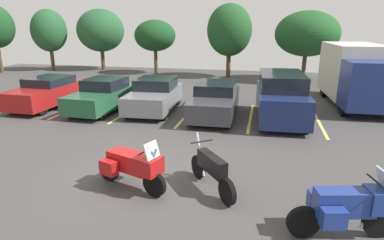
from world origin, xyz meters
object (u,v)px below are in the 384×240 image
Objects in this scene: car_green at (104,95)px; car_navy at (281,97)px; car_grey at (155,95)px; box_truck at (356,74)px; car_red at (48,92)px; car_charcoal at (215,100)px; motorcycle_second at (348,206)px; motorcycle_touring at (132,165)px; motorcycle_third at (211,169)px.

car_navy reaches higher than car_green.
box_truck is at bearing 19.59° from car_grey.
car_charcoal is (8.49, 0.04, 0.01)m from car_red.
motorcycle_second is 0.45× the size of car_navy.
car_red is 11.33m from car_navy.
motorcycle_touring is at bearing 169.36° from motorcycle_second.
motorcycle_second is at bearing -51.03° from car_grey.
car_red is 0.98× the size of car_charcoal.
car_charcoal is at bearing -150.71° from box_truck.
motorcycle_third is 6.84m from car_charcoal.
box_truck is (7.56, 10.87, 0.95)m from motorcycle_touring.
car_navy is (-0.96, 8.02, 0.34)m from motorcycle_second.
car_red reaches higher than motorcycle_third.
motorcycle_touring is 7.24m from car_charcoal.
car_navy is at bearing -135.03° from box_truck.
motorcycle_touring is 0.45× the size of car_navy.
car_navy is at bearing -0.06° from car_red.
car_green is at bearing -179.66° from car_navy.
car_charcoal is at bearing 1.08° from car_green.
motorcycle_third is at bearing -82.09° from car_charcoal.
motorcycle_touring is 8.34m from car_green.
box_truck is (11.97, 3.79, 0.87)m from car_green.
box_truck is at bearing 29.29° from car_charcoal.
motorcycle_touring is 1.00× the size of motorcycle_second.
car_grey is 5.82m from car_navy.
car_green reaches higher than car_charcoal.
motorcycle_third is 0.38× the size of car_navy.
box_truck is at bearing 13.91° from car_red.
motorcycle_third is at bearing -105.72° from car_navy.
car_navy reaches higher than car_charcoal.
car_green is at bearing -1.15° from car_red.
motorcycle_second is 0.45× the size of car_charcoal.
car_green is at bearing 133.49° from motorcycle_third.
car_grey is at bearing 176.60° from car_navy.
motorcycle_second is 12.16m from car_green.
car_navy is (1.89, 6.72, 0.47)m from motorcycle_third.
motorcycle_third is at bearing -35.53° from car_red.
car_green reaches higher than motorcycle_second.
car_red is at bearing 136.50° from motorcycle_touring.
car_navy is 5.33m from box_truck.
car_grey is 0.92× the size of car_charcoal.
car_red is 0.99× the size of car_navy.
car_green is at bearing -162.42° from box_truck.
motorcycle_touring is 13.27m from box_truck.
motorcycle_second is at bearing -83.18° from car_navy.
car_red is (-7.52, 7.13, 0.08)m from motorcycle_touring.
motorcycle_second is at bearing -33.17° from car_red.
motorcycle_touring is 8.08m from car_navy.
car_green reaches higher than motorcycle_touring.
car_green is at bearing -170.74° from car_grey.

